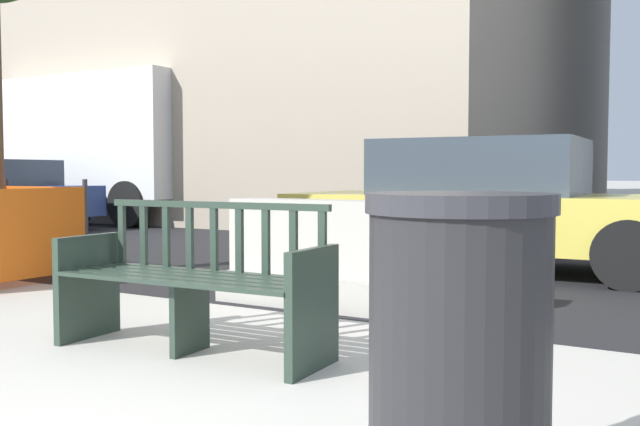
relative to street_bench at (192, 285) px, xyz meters
The scene contains 6 objects.
street_asphalt 7.30m from the street_bench, 85.97° to the left, with size 120.00×12.00×0.01m, color black.
street_bench is the anchor object (origin of this frame).
jersey_barrier_centre 1.71m from the street_bench, 87.85° to the left, with size 2.00×0.68×0.84m.
car_taxi_near 4.50m from the street_bench, 84.56° to the left, with size 4.59×2.06×1.42m.
delivery_truck 12.57m from the street_bench, 141.87° to the left, with size 6.82×2.38×3.05m.
trash_bin 2.34m from the street_bench, 29.61° to the right, with size 0.57×0.57×1.00m.
Camera 1 is at (2.24, -1.77, 1.06)m, focal length 40.00 mm.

